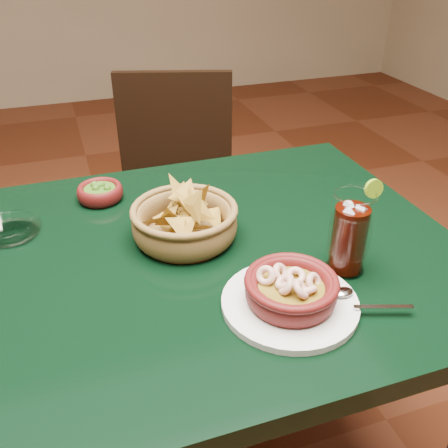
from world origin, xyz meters
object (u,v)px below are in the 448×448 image
object	(u,v)px
dining_chair	(176,198)
cola_drink	(350,234)
chip_basket	(185,221)
dining_table	(154,299)
shrimp_plate	(291,292)

from	to	relation	value
dining_chair	cola_drink	world-z (taller)	cola_drink
dining_chair	chip_basket	world-z (taller)	chip_basket
chip_basket	cola_drink	xyz separation A→B (m)	(0.25, -0.19, 0.04)
dining_table	cola_drink	size ratio (longest dim) A/B	6.86
cola_drink	dining_chair	bearing A→B (deg)	97.67
shrimp_plate	cola_drink	bearing A→B (deg)	24.03
dining_table	dining_chair	xyz separation A→B (m)	(0.21, 0.70, -0.17)
dining_table	chip_basket	xyz separation A→B (m)	(0.08, 0.05, 0.14)
dining_table	cola_drink	distance (m)	0.40
chip_basket	cola_drink	distance (m)	0.32
dining_table	cola_drink	xyz separation A→B (m)	(0.33, -0.15, 0.17)
dining_table	chip_basket	size ratio (longest dim) A/B	4.97
dining_chair	chip_basket	distance (m)	0.73
shrimp_plate	cola_drink	xyz separation A→B (m)	(0.14, 0.06, 0.05)
dining_table	shrimp_plate	xyz separation A→B (m)	(0.19, -0.21, 0.13)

